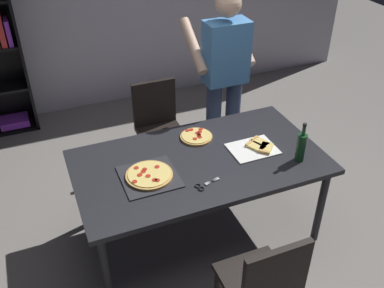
{
  "coord_description": "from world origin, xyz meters",
  "views": [
    {
      "loc": [
        -1.05,
        -2.42,
        2.68
      ],
      "look_at": [
        0.0,
        0.15,
        0.8
      ],
      "focal_mm": 40.88,
      "sensor_mm": 36.0,
      "label": 1
    }
  ],
  "objects_px": {
    "chair_near_camera": "(264,282)",
    "wine_bottle": "(301,147)",
    "pepperoni_pizza_on_tray": "(149,176)",
    "second_pizza_plain": "(196,137)",
    "person_serving_pizza": "(224,76)",
    "dining_table": "(199,167)",
    "chair_far_side": "(158,123)",
    "kitchen_scissors": "(204,185)"
  },
  "relations": [
    {
      "from": "chair_near_camera",
      "to": "wine_bottle",
      "type": "bearing_deg",
      "value": 46.17
    },
    {
      "from": "pepperoni_pizza_on_tray",
      "to": "second_pizza_plain",
      "type": "xyz_separation_m",
      "value": [
        0.51,
        0.35,
        -0.0
      ]
    },
    {
      "from": "chair_near_camera",
      "to": "wine_bottle",
      "type": "height_order",
      "value": "wine_bottle"
    },
    {
      "from": "person_serving_pizza",
      "to": "chair_near_camera",
      "type": "bearing_deg",
      "value": -107.72
    },
    {
      "from": "dining_table",
      "to": "wine_bottle",
      "type": "xyz_separation_m",
      "value": [
        0.69,
        -0.28,
        0.18
      ]
    },
    {
      "from": "chair_far_side",
      "to": "wine_bottle",
      "type": "relative_size",
      "value": 2.85
    },
    {
      "from": "chair_far_side",
      "to": "wine_bottle",
      "type": "height_order",
      "value": "wine_bottle"
    },
    {
      "from": "chair_far_side",
      "to": "wine_bottle",
      "type": "xyz_separation_m",
      "value": [
        0.69,
        -1.28,
        0.36
      ]
    },
    {
      "from": "person_serving_pizza",
      "to": "pepperoni_pizza_on_tray",
      "type": "xyz_separation_m",
      "value": [
        -0.98,
        -0.84,
        -0.23
      ]
    },
    {
      "from": "dining_table",
      "to": "chair_far_side",
      "type": "xyz_separation_m",
      "value": [
        0.0,
        1.0,
        -0.17
      ]
    },
    {
      "from": "chair_near_camera",
      "to": "pepperoni_pizza_on_tray",
      "type": "xyz_separation_m",
      "value": [
        -0.41,
        0.94,
        0.25
      ]
    },
    {
      "from": "pepperoni_pizza_on_tray",
      "to": "second_pizza_plain",
      "type": "relative_size",
      "value": 1.53
    },
    {
      "from": "wine_bottle",
      "to": "kitchen_scissors",
      "type": "distance_m",
      "value": 0.79
    },
    {
      "from": "wine_bottle",
      "to": "chair_far_side",
      "type": "bearing_deg",
      "value": 118.37
    },
    {
      "from": "second_pizza_plain",
      "to": "pepperoni_pizza_on_tray",
      "type": "bearing_deg",
      "value": -145.64
    },
    {
      "from": "pepperoni_pizza_on_tray",
      "to": "wine_bottle",
      "type": "bearing_deg",
      "value": -11.37
    },
    {
      "from": "dining_table",
      "to": "kitchen_scissors",
      "type": "xyz_separation_m",
      "value": [
        -0.09,
        -0.29,
        0.07
      ]
    },
    {
      "from": "person_serving_pizza",
      "to": "kitchen_scissors",
      "type": "height_order",
      "value": "person_serving_pizza"
    },
    {
      "from": "chair_near_camera",
      "to": "chair_far_side",
      "type": "relative_size",
      "value": 1.0
    },
    {
      "from": "person_serving_pizza",
      "to": "second_pizza_plain",
      "type": "relative_size",
      "value": 6.77
    },
    {
      "from": "second_pizza_plain",
      "to": "chair_near_camera",
      "type": "bearing_deg",
      "value": -94.17
    },
    {
      "from": "chair_far_side",
      "to": "person_serving_pizza",
      "type": "height_order",
      "value": "person_serving_pizza"
    },
    {
      "from": "chair_near_camera",
      "to": "kitchen_scissors",
      "type": "bearing_deg",
      "value": 97.18
    },
    {
      "from": "chair_far_side",
      "to": "pepperoni_pizza_on_tray",
      "type": "height_order",
      "value": "chair_far_side"
    },
    {
      "from": "dining_table",
      "to": "person_serving_pizza",
      "type": "distance_m",
      "value": 1.01
    },
    {
      "from": "chair_near_camera",
      "to": "kitchen_scissors",
      "type": "distance_m",
      "value": 0.75
    },
    {
      "from": "dining_table",
      "to": "second_pizza_plain",
      "type": "distance_m",
      "value": 0.31
    },
    {
      "from": "chair_near_camera",
      "to": "pepperoni_pizza_on_tray",
      "type": "distance_m",
      "value": 1.06
    },
    {
      "from": "kitchen_scissors",
      "to": "second_pizza_plain",
      "type": "relative_size",
      "value": 0.77
    },
    {
      "from": "chair_far_side",
      "to": "kitchen_scissors",
      "type": "xyz_separation_m",
      "value": [
        -0.09,
        -1.29,
        0.24
      ]
    },
    {
      "from": "kitchen_scissors",
      "to": "second_pizza_plain",
      "type": "distance_m",
      "value": 0.61
    },
    {
      "from": "wine_bottle",
      "to": "kitchen_scissors",
      "type": "height_order",
      "value": "wine_bottle"
    },
    {
      "from": "person_serving_pizza",
      "to": "second_pizza_plain",
      "type": "bearing_deg",
      "value": -134.03
    },
    {
      "from": "chair_near_camera",
      "to": "wine_bottle",
      "type": "relative_size",
      "value": 2.85
    },
    {
      "from": "chair_far_side",
      "to": "second_pizza_plain",
      "type": "relative_size",
      "value": 3.48
    },
    {
      "from": "chair_near_camera",
      "to": "person_serving_pizza",
      "type": "distance_m",
      "value": 1.93
    },
    {
      "from": "second_pizza_plain",
      "to": "kitchen_scissors",
      "type": "bearing_deg",
      "value": -107.59
    },
    {
      "from": "wine_bottle",
      "to": "second_pizza_plain",
      "type": "bearing_deg",
      "value": 136.45
    },
    {
      "from": "wine_bottle",
      "to": "person_serving_pizza",
      "type": "bearing_deg",
      "value": 96.6
    },
    {
      "from": "dining_table",
      "to": "second_pizza_plain",
      "type": "height_order",
      "value": "second_pizza_plain"
    },
    {
      "from": "person_serving_pizza",
      "to": "wine_bottle",
      "type": "bearing_deg",
      "value": -83.4
    },
    {
      "from": "dining_table",
      "to": "pepperoni_pizza_on_tray",
      "type": "xyz_separation_m",
      "value": [
        -0.41,
        -0.06,
        0.08
      ]
    }
  ]
}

